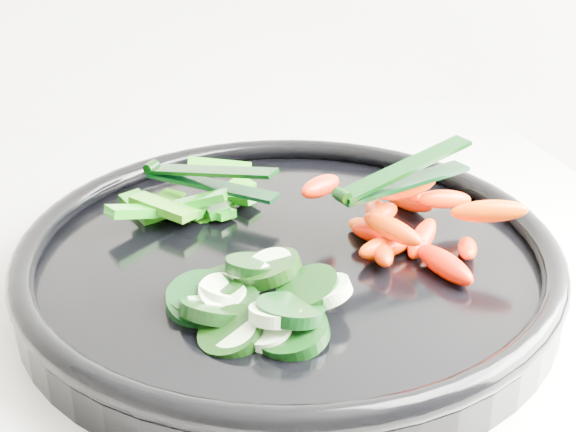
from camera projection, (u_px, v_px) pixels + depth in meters
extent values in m
cylinder|color=black|center=(288.00, 270.00, 0.56)|extent=(0.38, 0.38, 0.02)
torus|color=black|center=(288.00, 247.00, 0.55)|extent=(0.39, 0.39, 0.02)
cylinder|color=black|center=(231.00, 333.00, 0.47)|extent=(0.06, 0.06, 0.02)
cylinder|color=#D3F0C0|center=(235.00, 333.00, 0.46)|extent=(0.04, 0.04, 0.02)
cylinder|color=black|center=(214.00, 312.00, 0.49)|extent=(0.06, 0.06, 0.03)
cylinder|color=beige|center=(220.00, 295.00, 0.50)|extent=(0.04, 0.04, 0.02)
cylinder|color=black|center=(204.00, 302.00, 0.49)|extent=(0.06, 0.06, 0.03)
cylinder|color=beige|center=(225.00, 298.00, 0.50)|extent=(0.04, 0.04, 0.02)
cylinder|color=black|center=(292.00, 333.00, 0.47)|extent=(0.06, 0.06, 0.02)
cylinder|color=#D6F4C3|center=(268.00, 333.00, 0.46)|extent=(0.04, 0.04, 0.02)
cylinder|color=black|center=(221.00, 285.00, 0.51)|extent=(0.05, 0.05, 0.02)
cylinder|color=#D6F5C4|center=(236.00, 285.00, 0.51)|extent=(0.04, 0.04, 0.02)
cylinder|color=black|center=(194.00, 299.00, 0.50)|extent=(0.05, 0.05, 0.01)
cylinder|color=beige|center=(214.00, 297.00, 0.50)|extent=(0.04, 0.04, 0.02)
cylinder|color=black|center=(231.00, 311.00, 0.49)|extent=(0.05, 0.05, 0.02)
cylinder|color=beige|center=(228.00, 302.00, 0.49)|extent=(0.04, 0.04, 0.02)
cylinder|color=black|center=(308.00, 290.00, 0.49)|extent=(0.05, 0.05, 0.03)
cylinder|color=#E2F7C5|center=(326.00, 292.00, 0.49)|extent=(0.04, 0.04, 0.02)
cylinder|color=black|center=(254.00, 266.00, 0.51)|extent=(0.05, 0.05, 0.02)
cylinder|color=beige|center=(250.00, 268.00, 0.51)|extent=(0.04, 0.04, 0.01)
cylinder|color=black|center=(268.00, 269.00, 0.51)|extent=(0.06, 0.06, 0.02)
cylinder|color=#D3F2C1|center=(270.00, 266.00, 0.51)|extent=(0.04, 0.04, 0.02)
cylinder|color=black|center=(290.00, 310.00, 0.47)|extent=(0.06, 0.06, 0.02)
cylinder|color=beige|center=(275.00, 314.00, 0.46)|extent=(0.04, 0.04, 0.02)
ellipsoid|color=#E62D00|center=(422.00, 238.00, 0.56)|extent=(0.04, 0.04, 0.02)
ellipsoid|color=#F31E00|center=(386.00, 247.00, 0.55)|extent=(0.05, 0.03, 0.02)
ellipsoid|color=#FF2100|center=(445.00, 265.00, 0.53)|extent=(0.03, 0.05, 0.02)
ellipsoid|color=#EC5B00|center=(366.00, 228.00, 0.57)|extent=(0.03, 0.04, 0.02)
ellipsoid|color=#F65100|center=(467.00, 248.00, 0.55)|extent=(0.03, 0.04, 0.02)
ellipsoid|color=#FF2B00|center=(387.00, 229.00, 0.57)|extent=(0.02, 0.04, 0.02)
ellipsoid|color=#F70D00|center=(382.00, 253.00, 0.54)|extent=(0.03, 0.04, 0.02)
ellipsoid|color=#E50B00|center=(386.00, 234.00, 0.57)|extent=(0.05, 0.03, 0.03)
ellipsoid|color=#E93100|center=(409.00, 200.00, 0.62)|extent=(0.04, 0.05, 0.03)
ellipsoid|color=#FF2500|center=(414.00, 191.00, 0.60)|extent=(0.03, 0.05, 0.02)
ellipsoid|color=#ED1C00|center=(376.00, 211.00, 0.57)|extent=(0.03, 0.04, 0.02)
ellipsoid|color=#FF3400|center=(392.00, 229.00, 0.54)|extent=(0.04, 0.05, 0.02)
ellipsoid|color=#F31000|center=(383.00, 213.00, 0.56)|extent=(0.04, 0.04, 0.02)
ellipsoid|color=#E53A00|center=(444.00, 199.00, 0.58)|extent=(0.05, 0.01, 0.02)
ellipsoid|color=#FF2500|center=(321.00, 186.00, 0.57)|extent=(0.04, 0.04, 0.02)
ellipsoid|color=#E44600|center=(404.00, 186.00, 0.57)|extent=(0.05, 0.02, 0.02)
ellipsoid|color=#DE5000|center=(489.00, 211.00, 0.54)|extent=(0.06, 0.04, 0.02)
cube|color=#0A6910|center=(214.00, 205.00, 0.62)|extent=(0.02, 0.05, 0.02)
cube|color=#0C750B|center=(204.00, 206.00, 0.61)|extent=(0.05, 0.06, 0.03)
cube|color=#1A6509|center=(231.00, 197.00, 0.63)|extent=(0.04, 0.05, 0.02)
cube|color=#0B720A|center=(212.00, 210.00, 0.61)|extent=(0.03, 0.04, 0.01)
cube|color=#0B6309|center=(222.00, 202.00, 0.62)|extent=(0.06, 0.05, 0.02)
cube|color=#0A700E|center=(142.00, 207.00, 0.61)|extent=(0.03, 0.05, 0.01)
cube|color=#1B6309|center=(168.00, 200.00, 0.62)|extent=(0.04, 0.07, 0.03)
cube|color=#0F6B0A|center=(196.00, 201.00, 0.60)|extent=(0.05, 0.03, 0.02)
cube|color=#196D0A|center=(139.00, 211.00, 0.58)|extent=(0.05, 0.03, 0.02)
cube|color=#1F6109|center=(162.00, 207.00, 0.59)|extent=(0.05, 0.05, 0.01)
cube|color=#0F6C0A|center=(219.00, 168.00, 0.65)|extent=(0.05, 0.03, 0.02)
cylinder|color=black|center=(342.00, 196.00, 0.53)|extent=(0.01, 0.01, 0.01)
cube|color=black|center=(405.00, 183.00, 0.56)|extent=(0.11, 0.05, 0.00)
cube|color=black|center=(406.00, 168.00, 0.55)|extent=(0.11, 0.05, 0.02)
cylinder|color=black|center=(151.00, 167.00, 0.63)|extent=(0.01, 0.01, 0.01)
cube|color=black|center=(211.00, 185.00, 0.61)|extent=(0.09, 0.09, 0.00)
cube|color=black|center=(211.00, 171.00, 0.61)|extent=(0.09, 0.08, 0.02)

